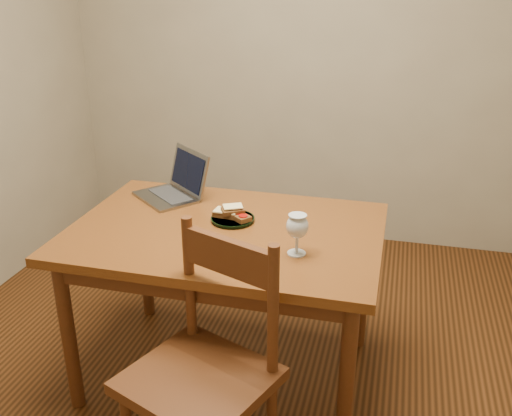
% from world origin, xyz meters
% --- Properties ---
extents(floor, '(3.20, 3.20, 0.02)m').
position_xyz_m(floor, '(0.00, 0.00, -0.01)').
color(floor, black).
rests_on(floor, ground).
extents(back_wall, '(3.20, 0.02, 2.60)m').
position_xyz_m(back_wall, '(0.00, 1.61, 1.30)').
color(back_wall, gray).
rests_on(back_wall, floor).
extents(table, '(1.30, 0.90, 0.74)m').
position_xyz_m(table, '(-0.04, -0.04, 0.65)').
color(table, '#461F0B').
rests_on(table, floor).
extents(chair, '(0.58, 0.57, 0.48)m').
position_xyz_m(chair, '(0.06, -0.64, 0.52)').
color(chair, '#43230D').
rests_on(chair, floor).
extents(plate, '(0.19, 0.19, 0.02)m').
position_xyz_m(plate, '(-0.04, 0.04, 0.75)').
color(plate, black).
rests_on(plate, table).
extents(sandwich_cheese, '(0.11, 0.08, 0.03)m').
position_xyz_m(sandwich_cheese, '(-0.07, 0.05, 0.77)').
color(sandwich_cheese, '#381E0C').
rests_on(sandwich_cheese, plate).
extents(sandwich_tomato, '(0.11, 0.11, 0.03)m').
position_xyz_m(sandwich_tomato, '(-0.00, 0.03, 0.77)').
color(sandwich_tomato, '#381E0C').
rests_on(sandwich_tomato, plate).
extents(sandwich_top, '(0.11, 0.10, 0.03)m').
position_xyz_m(sandwich_top, '(-0.04, 0.05, 0.79)').
color(sandwich_top, '#381E0C').
rests_on(sandwich_top, plate).
extents(milk_glass, '(0.09, 0.09, 0.16)m').
position_xyz_m(milk_glass, '(0.29, -0.19, 0.82)').
color(milk_glass, white).
rests_on(milk_glass, table).
extents(laptop, '(0.40, 0.40, 0.21)m').
position_xyz_m(laptop, '(-0.38, 0.26, 0.80)').
color(laptop, slate).
rests_on(laptop, table).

